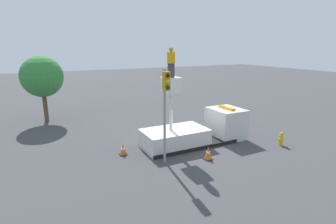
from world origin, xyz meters
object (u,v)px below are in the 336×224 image
worker (171,63)px  fire_hydrant (281,139)px  traffic_light_pole (166,98)px  tree_left_bg (42,77)px  traffic_cone_curbside (208,153)px  traffic_cone_rear (123,150)px  bucket_truck (197,131)px

worker → fire_hydrant: size_ratio=1.93×
traffic_light_pole → tree_left_bg: 13.49m
worker → fire_hydrant: 8.83m
worker → traffic_cone_curbside: worker is taller
traffic_cone_rear → tree_left_bg: size_ratio=0.12×
traffic_cone_curbside → tree_left_bg: 15.60m
bucket_truck → traffic_light_pole: (-3.33, -1.89, 2.88)m
tree_left_bg → worker: bearing=-56.9°
bucket_truck → worker: worker is taller
traffic_light_pole → tree_left_bg: tree_left_bg is taller
bucket_truck → worker: (-2.02, 0.00, 4.58)m
bucket_truck → tree_left_bg: size_ratio=1.29×
fire_hydrant → traffic_cone_rear: bearing=161.6°
worker → traffic_cone_curbside: 5.77m
worker → tree_left_bg: 12.54m
worker → traffic_cone_curbside: size_ratio=2.25×
fire_hydrant → traffic_cone_curbside: (-5.59, 0.36, -0.07)m
worker → traffic_light_pole: bearing=-124.6°
bucket_truck → tree_left_bg: bearing=130.2°
traffic_light_pole → tree_left_bg: (-5.48, 12.32, 0.16)m
worker → traffic_cone_rear: size_ratio=2.50×
traffic_light_pole → fire_hydrant: traffic_light_pole is taller
bucket_truck → traffic_cone_rear: bucket_truck is taller
bucket_truck → fire_hydrant: bucket_truck is taller
traffic_cone_rear → tree_left_bg: (-3.70, 10.10, 3.55)m
worker → tree_left_bg: size_ratio=0.31×
traffic_cone_curbside → tree_left_bg: bearing=121.2°
fire_hydrant → tree_left_bg: bearing=135.2°
traffic_light_pole → traffic_cone_rear: traffic_light_pole is taller
bucket_truck → tree_left_bg: 13.99m
traffic_light_pole → bucket_truck: bearing=29.6°
bucket_truck → traffic_cone_curbside: bucket_truck is taller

